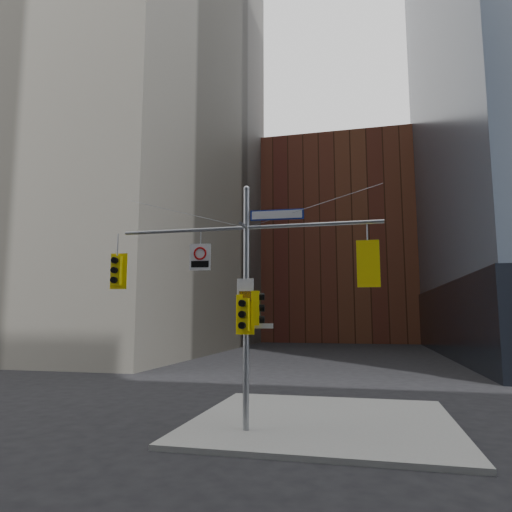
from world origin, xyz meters
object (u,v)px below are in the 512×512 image
at_px(signal_assembly, 246,280).
at_px(regulatory_sign_arm, 200,256).
at_px(traffic_light_pole_side, 257,308).
at_px(traffic_light_pole_front, 244,314).
at_px(street_sign_blade, 277,215).
at_px(traffic_light_west_arm, 117,271).
at_px(traffic_light_east_arm, 368,264).

distance_m(signal_assembly, regulatory_sign_arm, 1.64).
relative_size(traffic_light_pole_side, traffic_light_pole_front, 0.87).
bearing_deg(traffic_light_pole_front, street_sign_blade, 16.67).
distance_m(traffic_light_pole_front, street_sign_blade, 3.10).
height_order(street_sign_blade, regulatory_sign_arm, street_sign_blade).
bearing_deg(signal_assembly, traffic_light_pole_side, 2.43).
bearing_deg(traffic_light_pole_side, regulatory_sign_arm, 82.09).
bearing_deg(street_sign_blade, signal_assembly, 177.27).
bearing_deg(signal_assembly, traffic_light_pole_front, -89.99).
relative_size(traffic_light_west_arm, regulatory_sign_arm, 1.42).
relative_size(traffic_light_pole_front, regulatory_sign_arm, 1.42).
bearing_deg(regulatory_sign_arm, signal_assembly, -5.01).
relative_size(signal_assembly, traffic_light_pole_side, 7.99).
distance_m(traffic_light_east_arm, regulatory_sign_arm, 4.99).
distance_m(signal_assembly, traffic_light_east_arm, 3.54).
bearing_deg(traffic_light_west_arm, traffic_light_pole_front, -9.93).
bearing_deg(street_sign_blade, traffic_light_pole_front, -166.78).
bearing_deg(traffic_light_west_arm, traffic_light_east_arm, -6.27).
bearing_deg(traffic_light_west_arm, traffic_light_pole_side, -6.17).
bearing_deg(traffic_light_pole_front, signal_assembly, 90.55).
xyz_separation_m(street_sign_blade, regulatory_sign_arm, (-2.39, -0.02, -1.17)).
relative_size(traffic_light_pole_front, street_sign_blade, 0.72).
xyz_separation_m(traffic_light_east_arm, street_sign_blade, (-2.59, 0.00, 1.55)).
bearing_deg(regulatory_sign_arm, traffic_light_west_arm, 173.53).
height_order(traffic_light_west_arm, street_sign_blade, street_sign_blade).
bearing_deg(traffic_light_pole_front, regulatory_sign_arm, 170.89).
bearing_deg(regulatory_sign_arm, traffic_light_pole_side, -4.71).
distance_m(street_sign_blade, regulatory_sign_arm, 2.66).
height_order(signal_assembly, traffic_light_pole_side, signal_assembly).
bearing_deg(traffic_light_pole_front, traffic_light_pole_side, 41.69).
height_order(signal_assembly, traffic_light_east_arm, signal_assembly).
height_order(signal_assembly, traffic_light_west_arm, signal_assembly).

